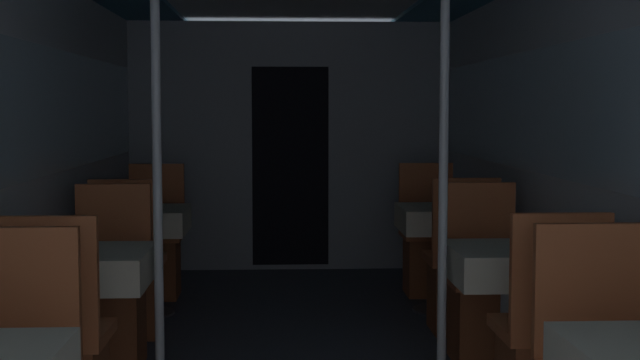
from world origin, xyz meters
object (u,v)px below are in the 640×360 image
support_pole_left_1 (157,178)px  support_pole_right_1 (443,177)px  dining_table_right_1 (512,274)px  dining_table_left_2 (143,227)px  chair_left_far_2 (155,255)px  dining_table_right_2 (443,225)px  chair_right_far_1 (484,306)px  chair_right_near_2 (460,283)px  chair_left_far_1 (110,310)px  chair_left_near_2 (129,286)px  chair_right_far_2 (429,253)px  dining_table_left_1 (86,277)px

support_pole_left_1 → support_pole_right_1: 1.33m
support_pole_left_1 → dining_table_right_1: bearing=0.0°
dining_table_left_2 → dining_table_right_1: 2.65m
dining_table_left_2 → chair_left_far_2: (-0.00, 0.56, -0.28)m
support_pole_right_1 → dining_table_right_2: support_pole_right_1 is taller
chair_left_far_2 → chair_right_far_1: same height
chair_right_near_2 → dining_table_left_2: bearing=164.4°
chair_left_far_1 → dining_table_right_1: bearing=164.4°
support_pole_right_1 → dining_table_right_2: (0.33, 1.74, -0.46)m
chair_left_near_2 → chair_left_far_2: (0.00, 1.11, 0.00)m
chair_right_far_1 → chair_right_far_2: size_ratio=1.00×
dining_table_left_1 → chair_left_far_1: size_ratio=0.74×
chair_left_far_2 → support_pole_right_1: size_ratio=0.46×
chair_left_near_2 → chair_right_far_1: size_ratio=1.00×
dining_table_left_1 → chair_left_far_2: bearing=90.0°
chair_left_near_2 → support_pole_left_1: bearing=-74.3°
chair_left_far_1 → chair_left_far_2: 1.74m
chair_right_near_2 → chair_left_far_1: bearing=-162.4°
chair_left_near_2 → chair_right_far_2: size_ratio=1.00×
support_pole_right_1 → chair_right_far_1: bearing=59.1°
chair_right_far_1 → chair_right_near_2: 0.63m
chair_right_far_1 → chair_right_far_2: 1.74m
chair_right_far_1 → dining_table_right_2: chair_right_far_1 is taller
chair_left_near_2 → chair_right_near_2: (1.99, 0.00, 0.00)m
dining_table_right_1 → dining_table_left_1: bearing=180.0°
chair_left_far_2 → chair_right_far_2: bearing=-180.0°
dining_table_left_2 → chair_right_far_1: (1.99, -1.19, -0.28)m
chair_right_far_1 → support_pole_right_1: (-0.33, -0.56, 0.74)m
dining_table_left_2 → dining_table_right_2: bearing=0.0°
dining_table_right_2 → dining_table_left_2: bearing=180.0°
chair_left_near_2 → chair_right_far_1: 2.09m
chair_left_near_2 → dining_table_left_1: bearing=-90.0°
chair_left_near_2 → dining_table_right_1: 2.34m
support_pole_left_1 → dining_table_right_1: (1.66, 0.00, -0.46)m
support_pole_left_1 → dining_table_left_1: bearing=180.0°
chair_left_near_2 → dining_table_right_1: chair_left_near_2 is taller
dining_table_right_1 → chair_left_far_1: bearing=164.4°
support_pole_left_1 → dining_table_right_1: 1.72m
dining_table_left_1 → support_pole_right_1: (1.66, 0.00, 0.46)m
support_pole_right_1 → chair_left_far_1: bearing=161.4°
dining_table_left_1 → chair_right_far_2: bearing=49.1°
chair_left_far_1 → chair_left_far_2: size_ratio=1.00×
chair_right_near_2 → support_pole_right_1: bearing=-105.7°
dining_table_right_1 → chair_left_far_2: bearing=130.9°
chair_left_far_2 → dining_table_right_2: bearing=164.4°
dining_table_right_1 → chair_right_far_1: (0.00, 0.56, -0.28)m
dining_table_left_1 → support_pole_left_1: bearing=0.0°
dining_table_left_1 → chair_right_near_2: size_ratio=0.74×
chair_left_far_1 → chair_right_near_2: bearing=-162.4°
dining_table_left_1 → support_pole_right_1: size_ratio=0.34×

